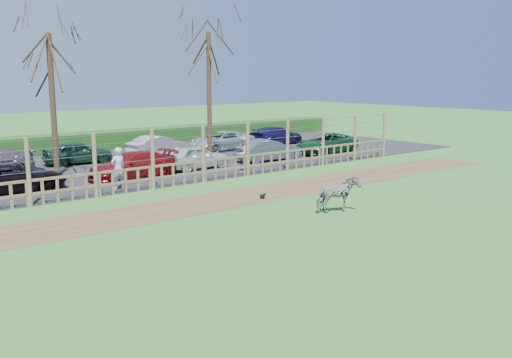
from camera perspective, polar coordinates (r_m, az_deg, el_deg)
ground at (r=17.65m, az=2.63°, el=-5.04°), size 120.00×120.00×0.00m
dirt_strip at (r=21.10m, az=-5.55°, el=-2.47°), size 34.00×2.80×0.01m
asphalt at (r=29.80m, az=-16.30°, el=0.99°), size 44.00×13.00×0.04m
hedge at (r=36.23m, az=-20.71°, el=3.20°), size 46.00×2.00×1.10m
fence at (r=23.89m, az=-10.26°, el=0.88°), size 30.16×0.16×2.50m
tree_mid at (r=27.77m, az=-19.85°, el=10.18°), size 4.80×4.80×6.83m
tree_right at (r=32.37m, az=-4.75°, el=11.37°), size 4.80×4.80×7.35m
zebra at (r=19.76m, az=8.17°, el=-1.56°), size 1.62×1.02×1.26m
visitor_a at (r=24.01m, az=-13.62°, el=1.04°), size 0.68×0.50×1.72m
visitor_b at (r=27.36m, az=-1.28°, el=2.46°), size 1.00×0.88×1.72m
crow at (r=21.82m, az=0.67°, el=-1.73°), size 0.26×0.19×0.21m
car_2 at (r=24.61m, az=-23.38°, el=0.08°), size 4.38×2.13×1.20m
car_3 at (r=26.44m, az=-12.25°, el=1.37°), size 4.21×1.89×1.20m
car_4 at (r=28.55m, az=-6.06°, el=2.21°), size 3.59×1.59×1.20m
car_5 at (r=30.92m, az=1.23°, el=2.90°), size 3.77×1.70×1.20m
car_6 at (r=34.22m, az=7.04°, el=3.56°), size 4.54×2.54×1.20m
car_10 at (r=31.46m, az=-17.39°, el=2.55°), size 3.66×1.80×1.20m
car_11 at (r=33.29m, az=-9.77°, el=3.29°), size 3.75×1.64×1.20m
car_12 at (r=35.35m, az=-3.49°, el=3.84°), size 4.42×2.22×1.20m
car_13 at (r=38.36m, az=2.03°, el=4.37°), size 4.25×1.99×1.20m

